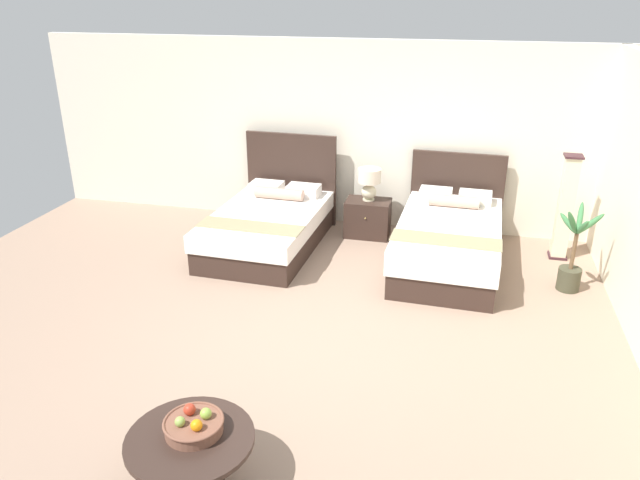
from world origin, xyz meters
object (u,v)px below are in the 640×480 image
object	(u,v)px
potted_palm	(572,263)
floor_lamp_corner	(565,208)
bed_near_window	(269,224)
fruit_bowl	(194,425)
bed_near_corner	(449,240)
nightstand	(368,218)
coffee_table	(191,448)
table_lamp	(369,181)

from	to	relation	value
potted_palm	floor_lamp_corner	bearing A→B (deg)	90.42
bed_near_window	potted_palm	bearing A→B (deg)	-6.31
fruit_bowl	floor_lamp_corner	bearing A→B (deg)	57.52
bed_near_corner	nightstand	world-z (taller)	bed_near_corner
bed_near_corner	floor_lamp_corner	distance (m)	1.49
bed_near_window	coffee_table	world-z (taller)	bed_near_window
potted_palm	fruit_bowl	bearing A→B (deg)	-128.60
nightstand	fruit_bowl	world-z (taller)	fruit_bowl
nightstand	table_lamp	xyz separation A→B (m)	(0.00, 0.02, 0.52)
table_lamp	potted_palm	distance (m)	2.72
bed_near_window	fruit_bowl	world-z (taller)	bed_near_window
fruit_bowl	floor_lamp_corner	xyz separation A→B (m)	(2.87, 4.50, 0.20)
bed_near_window	bed_near_corner	bearing A→B (deg)	-0.38
bed_near_window	nightstand	distance (m)	1.36
coffee_table	potted_palm	size ratio (longest dim) A/B	0.86
floor_lamp_corner	potted_palm	bearing A→B (deg)	-89.58
bed_near_window	floor_lamp_corner	bearing A→B (deg)	7.80
coffee_table	fruit_bowl	distance (m)	0.16
coffee_table	floor_lamp_corner	xyz separation A→B (m)	(2.88, 4.56, 0.34)
nightstand	fruit_bowl	bearing A→B (deg)	-95.11
table_lamp	floor_lamp_corner	world-z (taller)	floor_lamp_corner
nightstand	potted_palm	bearing A→B (deg)	-23.09
nightstand	coffee_table	bearing A→B (deg)	-95.14
bed_near_window	potted_palm	world-z (taller)	bed_near_window
coffee_table	potted_palm	distance (m)	4.66
potted_palm	nightstand	bearing A→B (deg)	156.91
fruit_bowl	floor_lamp_corner	distance (m)	5.34
coffee_table	potted_palm	xyz separation A→B (m)	(2.88, 3.66, 0.01)
bed_near_window	nightstand	size ratio (longest dim) A/B	3.61
table_lamp	potted_palm	bearing A→B (deg)	-23.49
potted_palm	table_lamp	bearing A→B (deg)	156.51
table_lamp	potted_palm	size ratio (longest dim) A/B	0.43
nightstand	table_lamp	distance (m)	0.52
nightstand	coffee_table	world-z (taller)	nightstand
bed_near_corner	potted_palm	xyz separation A→B (m)	(1.36, -0.39, 0.01)
bed_near_corner	fruit_bowl	world-z (taller)	bed_near_corner
bed_near_corner	table_lamp	bearing A→B (deg)	148.33
nightstand	table_lamp	world-z (taller)	table_lamp
bed_near_window	bed_near_corner	size ratio (longest dim) A/B	0.95
bed_near_corner	table_lamp	size ratio (longest dim) A/B	5.17
bed_near_window	floor_lamp_corner	distance (m)	3.70
bed_near_window	table_lamp	size ratio (longest dim) A/B	4.94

